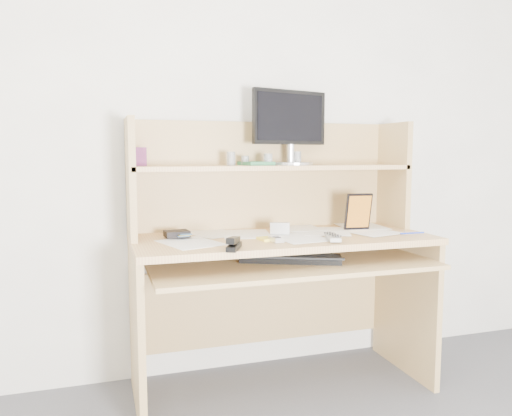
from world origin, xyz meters
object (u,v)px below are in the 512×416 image
object	(u,v)px
keyboard	(291,258)
tv_remote	(333,237)
game_case	(358,212)
monitor	(290,125)
desk	(277,245)

from	to	relation	value
keyboard	tv_remote	world-z (taller)	tv_remote
keyboard	game_case	size ratio (longest dim) A/B	2.60
keyboard	monitor	xyz separation A→B (m)	(0.10, 0.28, 0.61)
tv_remote	monitor	size ratio (longest dim) A/B	0.41
desk	game_case	size ratio (longest dim) A/B	7.55
keyboard	monitor	bearing A→B (deg)	93.94
monitor	tv_remote	bearing A→B (deg)	-94.57
desk	game_case	xyz separation A→B (m)	(0.41, -0.05, 0.15)
desk	keyboard	distance (m)	0.18
desk	tv_remote	xyz separation A→B (m)	(0.17, -0.26, 0.07)
tv_remote	game_case	size ratio (longest dim) A/B	0.94
desk	monitor	xyz separation A→B (m)	(0.10, 0.10, 0.59)
tv_remote	game_case	xyz separation A→B (m)	(0.24, 0.21, 0.08)
tv_remote	game_case	world-z (taller)	game_case
game_case	monitor	distance (m)	0.55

